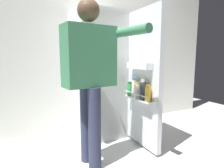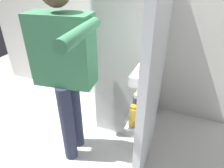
# 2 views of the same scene
# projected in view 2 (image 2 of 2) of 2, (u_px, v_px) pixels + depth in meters

# --- Properties ---
(ground_plane) EXTENTS (6.18, 6.18, 0.00)m
(ground_plane) POSITION_uv_depth(u_px,v_px,m) (112.00, 150.00, 2.02)
(ground_plane) COLOR silver
(kitchen_wall) EXTENTS (4.40, 0.10, 2.56)m
(kitchen_wall) POSITION_uv_depth(u_px,v_px,m) (145.00, 3.00, 2.13)
(kitchen_wall) COLOR silver
(kitchen_wall) RESTS_ON ground_plane
(refrigerator) EXTENTS (0.66, 1.21, 1.62)m
(refrigerator) POSITION_uv_depth(u_px,v_px,m) (134.00, 58.00, 2.01)
(refrigerator) COLOR silver
(refrigerator) RESTS_ON ground_plane
(person) EXTENTS (0.62, 0.73, 1.56)m
(person) POSITION_uv_depth(u_px,v_px,m) (66.00, 65.00, 1.57)
(person) COLOR #2D334C
(person) RESTS_ON ground_plane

